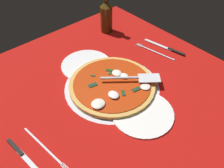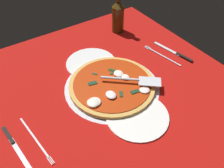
{
  "view_description": "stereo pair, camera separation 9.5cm",
  "coord_description": "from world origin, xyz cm",
  "px_view_note": "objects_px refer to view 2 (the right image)",
  "views": [
    {
      "loc": [
        51.04,
        -43.0,
        67.59
      ],
      "look_at": [
        -0.57,
        2.95,
        1.83
      ],
      "focal_mm": 39.46,
      "sensor_mm": 36.0,
      "label": 1
    },
    {
      "loc": [
        56.87,
        -35.47,
        67.59
      ],
      "look_at": [
        -0.57,
        2.95,
        1.83
      ],
      "focal_mm": 39.46,
      "sensor_mm": 36.0,
      "label": 2
    }
  ],
  "objects_px": {
    "dinner_plate_right": "(137,116)",
    "place_setting_far": "(169,55)",
    "beer_bottle": "(118,16)",
    "pizza_server": "(134,80)",
    "pizza": "(112,85)",
    "place_setting_near": "(24,142)",
    "dinner_plate_left": "(91,63)"
  },
  "relations": [
    {
      "from": "pizza",
      "to": "place_setting_far",
      "type": "relative_size",
      "value": 1.55
    },
    {
      "from": "dinner_plate_right",
      "to": "place_setting_near",
      "type": "bearing_deg",
      "value": -107.92
    },
    {
      "from": "place_setting_far",
      "to": "pizza",
      "type": "bearing_deg",
      "value": 84.99
    },
    {
      "from": "pizza_server",
      "to": "pizza",
      "type": "bearing_deg",
      "value": -172.02
    },
    {
      "from": "dinner_plate_left",
      "to": "place_setting_far",
      "type": "relative_size",
      "value": 1.0
    },
    {
      "from": "place_setting_far",
      "to": "beer_bottle",
      "type": "bearing_deg",
      "value": 4.45
    },
    {
      "from": "pizza",
      "to": "dinner_plate_left",
      "type": "bearing_deg",
      "value": 177.92
    },
    {
      "from": "dinner_plate_left",
      "to": "place_setting_far",
      "type": "height_order",
      "value": "place_setting_far"
    },
    {
      "from": "place_setting_far",
      "to": "beer_bottle",
      "type": "distance_m",
      "value": 0.32
    },
    {
      "from": "dinner_plate_right",
      "to": "pizza_server",
      "type": "distance_m",
      "value": 0.15
    },
    {
      "from": "place_setting_near",
      "to": "pizza",
      "type": "bearing_deg",
      "value": 92.08
    },
    {
      "from": "dinner_plate_right",
      "to": "pizza",
      "type": "height_order",
      "value": "pizza"
    },
    {
      "from": "dinner_plate_right",
      "to": "place_setting_far",
      "type": "height_order",
      "value": "place_setting_far"
    },
    {
      "from": "dinner_plate_left",
      "to": "dinner_plate_right",
      "type": "bearing_deg",
      "value": -2.36
    },
    {
      "from": "dinner_plate_left",
      "to": "pizza_server",
      "type": "relative_size",
      "value": 1.1
    },
    {
      "from": "place_setting_near",
      "to": "beer_bottle",
      "type": "distance_m",
      "value": 0.74
    },
    {
      "from": "place_setting_far",
      "to": "pizza_server",
      "type": "bearing_deg",
      "value": 95.65
    },
    {
      "from": "dinner_plate_right",
      "to": "beer_bottle",
      "type": "distance_m",
      "value": 0.57
    },
    {
      "from": "pizza",
      "to": "beer_bottle",
      "type": "xyz_separation_m",
      "value": [
        -0.33,
        0.25,
        0.07
      ]
    },
    {
      "from": "dinner_plate_left",
      "to": "place_setting_near",
      "type": "xyz_separation_m",
      "value": [
        0.23,
        -0.38,
        -0.0
      ]
    },
    {
      "from": "beer_bottle",
      "to": "pizza_server",
      "type": "bearing_deg",
      "value": -26.34
    },
    {
      "from": "dinner_plate_right",
      "to": "place_setting_far",
      "type": "relative_size",
      "value": 1.02
    },
    {
      "from": "dinner_plate_right",
      "to": "place_setting_far",
      "type": "bearing_deg",
      "value": 120.48
    },
    {
      "from": "dinner_plate_right",
      "to": "pizza_server",
      "type": "xyz_separation_m",
      "value": [
        -0.13,
        0.08,
        0.04
      ]
    },
    {
      "from": "pizza_server",
      "to": "place_setting_far",
      "type": "bearing_deg",
      "value": 55.91
    },
    {
      "from": "pizza",
      "to": "pizza_server",
      "type": "bearing_deg",
      "value": 57.8
    },
    {
      "from": "dinner_plate_left",
      "to": "pizza",
      "type": "xyz_separation_m",
      "value": [
        0.17,
        -0.01,
        0.01
      ]
    },
    {
      "from": "place_setting_far",
      "to": "beer_bottle",
      "type": "relative_size",
      "value": 0.95
    },
    {
      "from": "pizza",
      "to": "place_setting_near",
      "type": "height_order",
      "value": "pizza"
    },
    {
      "from": "dinner_plate_right",
      "to": "dinner_plate_left",
      "type": "bearing_deg",
      "value": 177.64
    },
    {
      "from": "dinner_plate_right",
      "to": "place_setting_far",
      "type": "distance_m",
      "value": 0.39
    },
    {
      "from": "place_setting_near",
      "to": "pizza_server",
      "type": "bearing_deg",
      "value": 85.07
    }
  ]
}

